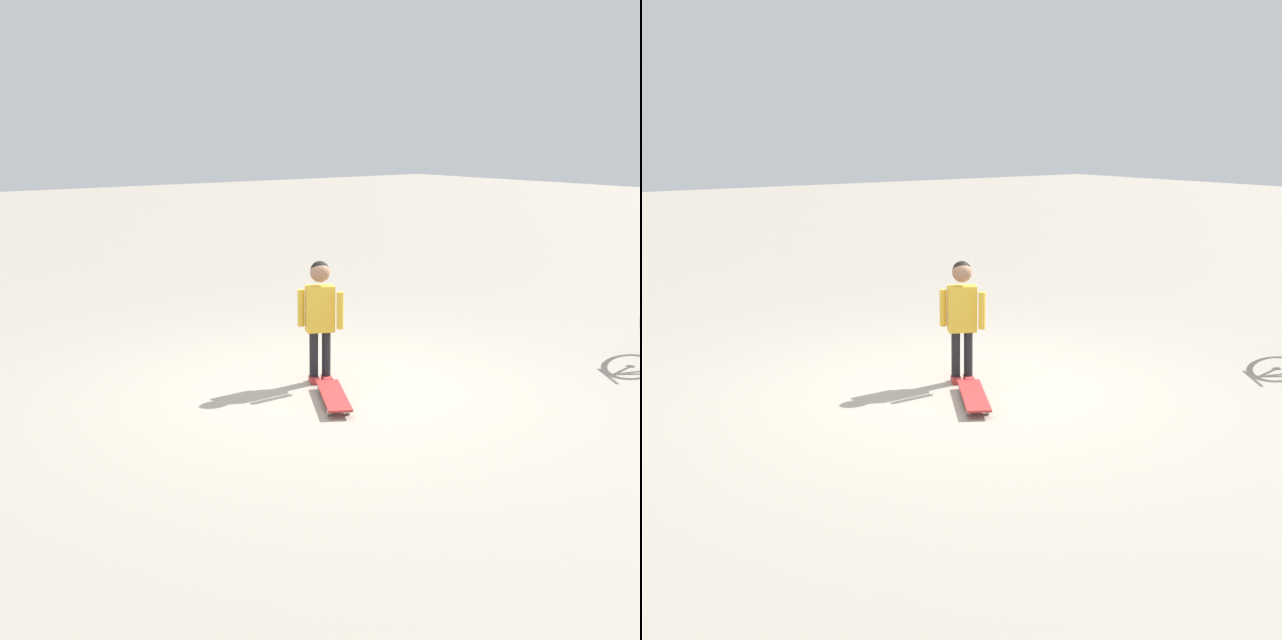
% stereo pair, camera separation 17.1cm
% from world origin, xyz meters
% --- Properties ---
extents(ground_plane, '(50.00, 50.00, 0.00)m').
position_xyz_m(ground_plane, '(0.00, 0.00, 0.00)').
color(ground_plane, '#9E9384').
extents(child_person, '(0.34, 0.28, 1.06)m').
position_xyz_m(child_person, '(-0.18, 0.10, 0.66)').
color(child_person, black).
rests_on(child_person, ground).
extents(skateboard, '(0.78, 0.56, 0.07)m').
position_xyz_m(skateboard, '(0.34, -0.16, 0.06)').
color(skateboard, '#B22D2D').
rests_on(skateboard, ground).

